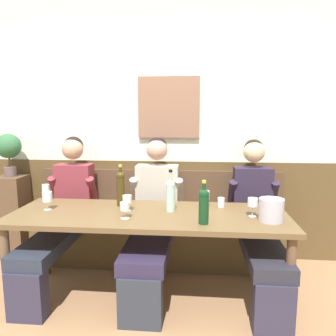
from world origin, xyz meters
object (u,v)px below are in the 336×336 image
person_center_left_seat (63,209)px  wine_bottle_amber_mid (171,194)px  person_center_right_seat (153,214)px  potted_plant (9,148)px  wine_glass_center_rear (206,196)px  wine_glass_mid_left (46,190)px  dining_table (149,222)px  wine_glass_by_bottle (127,200)px  person_left_seat (258,216)px  ice_bucket (271,210)px  wall_bench (158,236)px  wine_bottle_green_tall (204,205)px  wine_bottle_clear_water (121,187)px  wine_glass_near_bucket (125,207)px  wine_glass_left_end (253,203)px  water_tumbler_left (221,202)px  wine_glass_right_end (47,197)px

person_center_left_seat → wine_bottle_amber_mid: (1.03, -0.24, 0.23)m
person_center_right_seat → potted_plant: 1.70m
person_center_right_seat → wine_glass_center_rear: 0.52m
wine_glass_mid_left → dining_table: bearing=-16.5°
person_center_left_seat → wine_glass_by_bottle: person_center_left_seat is taller
person_left_seat → wine_bottle_amber_mid: (-0.75, -0.24, 0.24)m
ice_bucket → wine_glass_mid_left: bearing=168.0°
wall_bench → wine_bottle_green_tall: wine_bottle_green_tall is taller
wine_bottle_green_tall → wine_bottle_clear_water: wine_bottle_clear_water is taller
wine_glass_near_bucket → person_center_right_seat: bearing=71.6°
ice_bucket → wine_bottle_green_tall: 0.52m
ice_bucket → wine_glass_mid_left: (-1.94, 0.41, 0.02)m
wine_bottle_clear_water → wine_glass_left_end: wine_bottle_clear_water is taller
ice_bucket → wine_glass_by_bottle: bearing=171.5°
wine_bottle_amber_mid → wine_glass_center_rear: 0.33m
wall_bench → wine_glass_mid_left: 1.20m
wine_bottle_clear_water → dining_table: bearing=-36.1°
person_left_seat → wine_bottle_amber_mid: person_left_seat is taller
person_left_seat → wine_bottle_green_tall: (-0.49, -0.53, 0.24)m
wine_glass_mid_left → wine_glass_near_bucket: 0.96m
water_tumbler_left → wine_bottle_green_tall: bearing=-109.3°
wine_bottle_green_tall → wine_bottle_clear_water: 0.83m
wall_bench → wine_glass_by_bottle: size_ratio=19.61×
person_center_left_seat → wine_glass_center_rear: bearing=-3.8°
wine_bottle_green_tall → wine_bottle_clear_water: size_ratio=0.89×
person_center_left_seat → wine_glass_mid_left: (-0.14, -0.02, 0.19)m
wine_glass_by_bottle → ice_bucket: bearing=-8.5°
wine_glass_center_rear → wine_glass_right_end: bearing=-171.2°
dining_table → person_center_left_seat: size_ratio=1.72×
wine_bottle_clear_water → wine_glass_left_end: 1.12m
wall_bench → wine_glass_right_end: 1.20m
wine_glass_center_rear → wine_glass_near_bucket: bearing=-148.6°
person_center_left_seat → wine_glass_mid_left: size_ratio=8.47×
person_center_left_seat → wine_bottle_clear_water: size_ratio=3.59×
ice_bucket → wine_bottle_amber_mid: size_ratio=0.52×
wine_bottle_amber_mid → wine_bottle_clear_water: (-0.44, 0.13, 0.02)m
wall_bench → potted_plant: 1.80m
wine_glass_right_end → water_tumbler_left: bearing=8.2°
wine_bottle_amber_mid → wine_bottle_green_tall: bearing=-47.7°
wine_bottle_green_tall → wine_glass_center_rear: 0.45m
wine_glass_left_end → wine_bottle_clear_water: bearing=168.8°
person_center_right_seat → wine_bottle_amber_mid: (0.18, -0.23, 0.24)m
person_center_left_seat → wine_glass_right_end: bearing=-89.8°
person_left_seat → wine_glass_mid_left: person_left_seat is taller
dining_table → potted_plant: bearing=156.4°
ice_bucket → wine_glass_right_end: size_ratio=1.19×
wine_bottle_clear_water → wall_bench: bearing=58.9°
person_center_right_seat → wine_bottle_clear_water: 0.39m
wine_glass_by_bottle → wine_bottle_green_tall: bearing=-23.8°
wine_glass_near_bucket → wine_glass_right_end: bearing=165.9°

